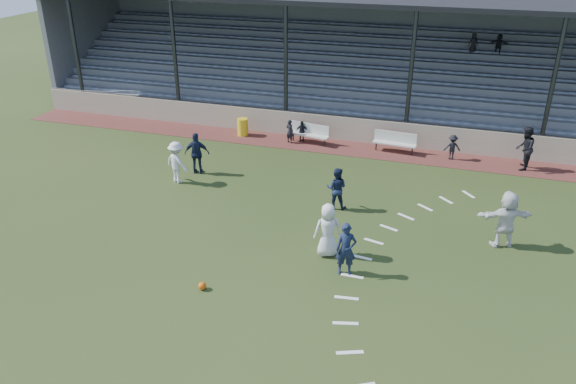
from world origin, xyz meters
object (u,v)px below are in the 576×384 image
Objects in this scene: bench_right at (395,140)px; trash_bin at (243,127)px; official at (525,148)px; bench_left at (310,132)px; player_white_lead at (328,230)px; player_navy_lead at (346,249)px; football at (202,286)px.

bench_right is 2.34× the size of trash_bin.
bench_right is 1.06× the size of official.
bench_left is 4.12m from bench_right.
player_navy_lead is at bearing 107.27° from player_white_lead.
football is at bearing -78.74° from bench_left.
player_navy_lead is (-0.05, -10.61, 0.27)m from bench_right.
player_white_lead is at bearing -55.00° from trash_bin.
official is (5.64, 10.22, 0.12)m from player_navy_lead.
player_white_lead is (3.04, 2.99, 0.79)m from football.
trash_bin is 11.83m from player_white_lead.
bench_right is at bearing 0.28° from trash_bin.
player_white_lead is at bearing -61.07° from bench_left.
trash_bin is (-3.50, 0.02, -0.13)m from bench_left.
football is at bearing -27.50° from official.
bench_left reaches higher than football.
player_white_lead is at bearing 44.51° from football.
trash_bin is at bearing 112.54° from player_navy_lead.
bench_right is 9.76m from player_white_lead.
player_navy_lead is at bearing -18.86° from official.
player_white_lead reaches higher than bench_right.
bench_right is (4.12, 0.06, 0.00)m from bench_left.
official is at bearing 8.29° from bench_left.
official is (9.71, -0.32, 0.39)m from bench_left.
football is at bearing -73.56° from trash_bin.
player_navy_lead reaches higher than bench_left.
bench_right reaches higher than trash_bin.
player_navy_lead is (7.57, -10.57, 0.40)m from trash_bin.
bench_left is at bearing -81.87° from official.
player_white_lead is at bearing -24.51° from official.
official reaches higher than football.
trash_bin is 3.57× the size of football.
player_navy_lead is 11.68m from official.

